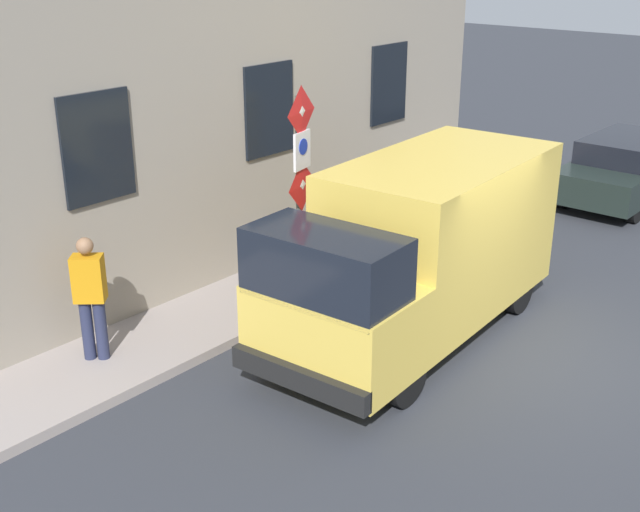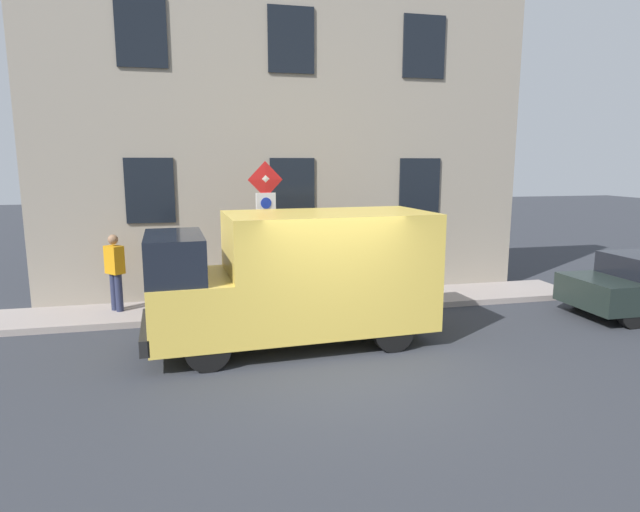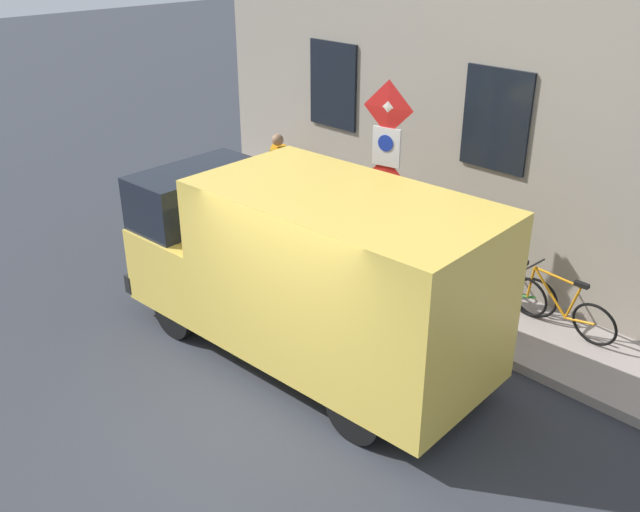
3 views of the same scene
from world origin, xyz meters
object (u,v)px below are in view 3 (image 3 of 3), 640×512
sign_post_stacked (386,166)px  delivery_van (308,269)px  bicycle_orange (560,307)px  pedestrian (279,175)px  bicycle_green (501,285)px  bicycle_blue (449,265)px

sign_post_stacked → delivery_van: (-1.90, -0.34, -0.87)m
bicycle_orange → pedestrian: pedestrian is taller
bicycle_orange → sign_post_stacked: bearing=22.7°
delivery_van → bicycle_green: 3.17m
bicycle_green → bicycle_blue: size_ratio=1.00×
pedestrian → bicycle_green: bearing=139.8°
delivery_van → bicycle_blue: 2.94m
delivery_van → pedestrian: delivery_van is taller
bicycle_orange → bicycle_green: 0.94m
delivery_van → bicycle_orange: delivery_van is taller
bicycle_green → pedestrian: (-0.13, 4.84, 0.56)m
sign_post_stacked → bicycle_blue: sign_post_stacked is taller
bicycle_orange → bicycle_blue: same height
bicycle_blue → sign_post_stacked: bearing=52.5°
sign_post_stacked → bicycle_blue: bearing=-34.0°
delivery_van → bicycle_blue: (2.81, -0.27, -0.82)m
pedestrian → delivery_van: bearing=101.7°
sign_post_stacked → bicycle_blue: (0.91, -0.62, -1.69)m
delivery_van → bicycle_green: size_ratio=3.18×
bicycle_orange → pedestrian: 5.81m
delivery_van → sign_post_stacked: bearing=-83.1°
sign_post_stacked → bicycle_green: size_ratio=1.86×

